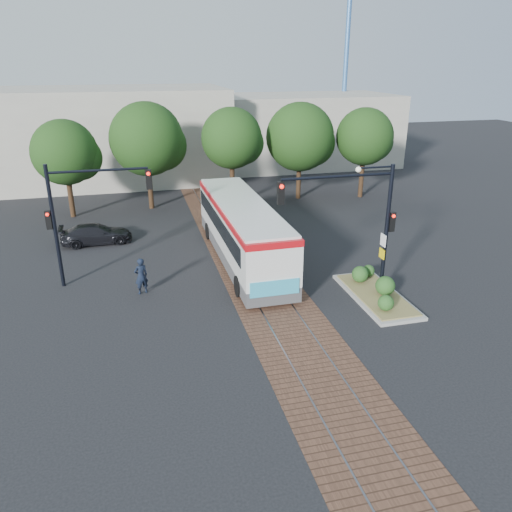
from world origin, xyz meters
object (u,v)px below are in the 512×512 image
object	(u,v)px
traffic_island	(376,290)
signal_pole_left	(78,208)
city_bus	(242,228)
parked_car	(96,234)
signal_pole_main	(363,212)
officer	(141,276)

from	to	relation	value
traffic_island	signal_pole_left	bearing A→B (deg)	159.64
city_bus	signal_pole_left	world-z (taller)	signal_pole_left
city_bus	parked_car	distance (m)	9.30
traffic_island	parked_car	xyz separation A→B (m)	(-12.97, 10.76, 0.27)
city_bus	parked_car	bearing A→B (deg)	148.91
signal_pole_left	parked_car	bearing A→B (deg)	87.88
city_bus	parked_car	size ratio (longest dim) A/B	2.97
parked_car	traffic_island	bearing A→B (deg)	-133.05
city_bus	signal_pole_main	world-z (taller)	signal_pole_main
signal_pole_main	officer	distance (m)	10.60
officer	parked_car	distance (m)	8.05
officer	parked_car	bearing A→B (deg)	-92.24
signal_pole_main	city_bus	bearing A→B (deg)	124.23
signal_pole_main	officer	bearing A→B (deg)	162.79
city_bus	parked_car	world-z (taller)	city_bus
signal_pole_main	parked_car	distance (m)	16.46
traffic_island	officer	xyz separation A→B (m)	(-10.59, 3.07, 0.56)
city_bus	signal_pole_left	distance (m)	8.49
signal_pole_left	city_bus	bearing A→B (deg)	8.29
traffic_island	signal_pole_main	size ratio (longest dim) A/B	0.87
officer	traffic_island	bearing A→B (deg)	144.37
parked_car	city_bus	bearing A→B (deg)	-123.89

